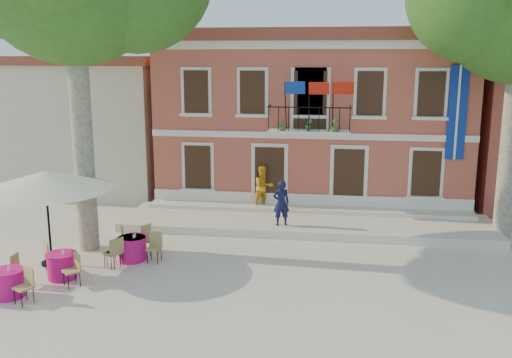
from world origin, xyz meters
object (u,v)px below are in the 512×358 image
(cafe_table_2, at_px, (8,282))
(cafe_table_3, at_px, (132,248))
(cafe_table_1, at_px, (62,265))
(cafe_table_0, at_px, (133,247))
(pedestrian_navy, at_px, (281,203))
(pedestrian_orange, at_px, (263,187))
(patio_umbrella, at_px, (45,181))

(cafe_table_2, xyz_separation_m, cafe_table_3, (2.34, 3.16, 0.00))
(cafe_table_1, height_order, cafe_table_2, same)
(cafe_table_0, height_order, cafe_table_2, same)
(pedestrian_navy, bearing_deg, cafe_table_2, 25.69)
(pedestrian_orange, xyz_separation_m, cafe_table_2, (-5.82, -8.97, -0.75))
(pedestrian_navy, relative_size, cafe_table_1, 1.00)
(cafe_table_1, bearing_deg, cafe_table_3, 48.67)
(pedestrian_orange, height_order, cafe_table_2, pedestrian_orange)
(pedestrian_navy, distance_m, pedestrian_orange, 2.41)
(cafe_table_1, bearing_deg, patio_umbrella, 130.20)
(patio_umbrella, relative_size, pedestrian_navy, 2.38)
(pedestrian_orange, xyz_separation_m, cafe_table_1, (-4.99, -7.52, -0.76))
(pedestrian_navy, height_order, cafe_table_0, pedestrian_navy)
(cafe_table_2, height_order, cafe_table_3, same)
(patio_umbrella, xyz_separation_m, cafe_table_1, (0.89, -1.05, -2.27))
(patio_umbrella, bearing_deg, pedestrian_navy, 31.93)
(cafe_table_0, relative_size, cafe_table_3, 1.01)
(cafe_table_2, relative_size, cafe_table_3, 1.00)
(cafe_table_3, bearing_deg, pedestrian_navy, 39.04)
(patio_umbrella, bearing_deg, cafe_table_3, 15.44)
(patio_umbrella, relative_size, cafe_table_1, 2.39)
(pedestrian_orange, height_order, cafe_table_0, pedestrian_orange)
(pedestrian_navy, relative_size, cafe_table_0, 0.90)
(patio_umbrella, bearing_deg, cafe_table_1, -49.80)
(pedestrian_navy, xyz_separation_m, cafe_table_1, (-5.94, -5.31, -0.72))
(cafe_table_0, xyz_separation_m, cafe_table_1, (-1.52, -1.82, 0.00))
(patio_umbrella, height_order, pedestrian_navy, patio_umbrella)
(cafe_table_3, bearing_deg, cafe_table_2, -126.49)
(pedestrian_orange, bearing_deg, cafe_table_0, -153.68)
(patio_umbrella, distance_m, pedestrian_navy, 8.20)
(cafe_table_0, relative_size, cafe_table_2, 1.01)
(pedestrian_orange, xyz_separation_m, cafe_table_3, (-3.48, -5.81, -0.75))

